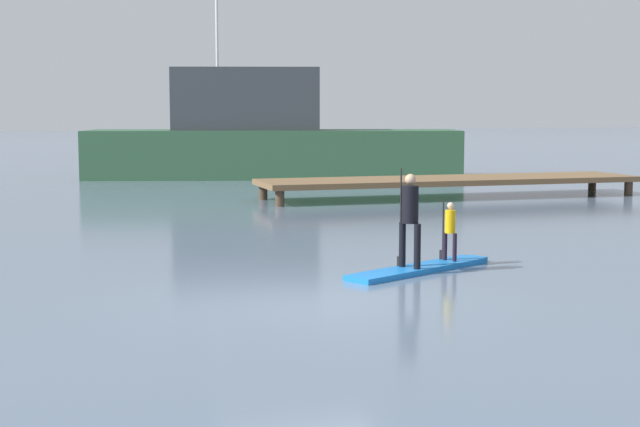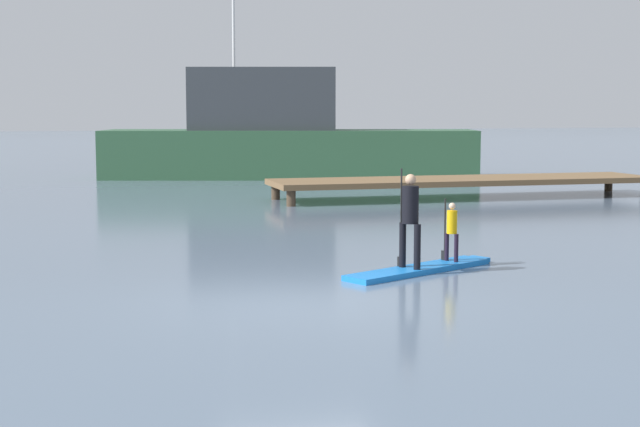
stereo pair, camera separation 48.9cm
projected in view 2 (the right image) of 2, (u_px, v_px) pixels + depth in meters
name	position (u px, v px, depth m)	size (l,w,h in m)	color
ground_plane	(305.00, 302.00, 14.25)	(240.00, 240.00, 0.00)	slate
paddleboard_near	(422.00, 269.00, 16.93)	(3.32, 2.04, 0.10)	blue
paddler_adult	(410.00, 214.00, 16.61)	(0.40, 0.48, 1.78)	black
paddler_child_solo	(451.00, 228.00, 17.42)	(0.26, 0.36, 1.17)	black
fishing_boat_white_large	(282.00, 138.00, 40.13)	(16.23, 7.60, 13.01)	#2D5638
floating_dock	(463.00, 181.00, 30.97)	(12.88, 2.79, 0.67)	brown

